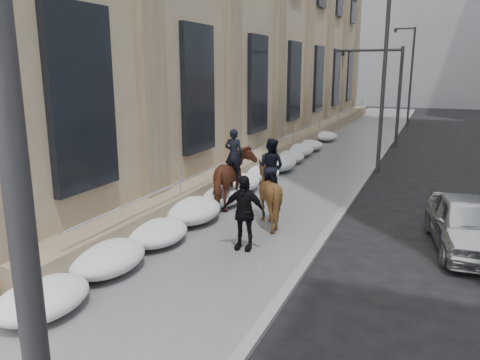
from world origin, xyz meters
name	(u,v)px	position (x,y,z in m)	size (l,w,h in m)	color
ground	(162,288)	(0.00, 0.00, 0.00)	(140.00, 140.00, 0.00)	black
sidewalk	(293,185)	(0.00, 10.00, 0.06)	(5.00, 80.00, 0.12)	#58585B
curb	(357,191)	(2.62, 10.00, 0.06)	(0.24, 80.00, 0.12)	slate
bg_building_far	(370,35)	(-6.00, 72.00, 10.00)	(24.00, 12.00, 20.00)	gray
streetlight_mid	(381,72)	(2.74, 14.00, 4.58)	(1.71, 0.24, 8.00)	#2D2D30
streetlight_far	(410,70)	(2.74, 34.00, 4.58)	(1.71, 0.24, 8.00)	#2D2D30
traffic_signal	(384,81)	(2.07, 22.00, 4.00)	(4.10, 0.22, 6.00)	#2D2D30
snow_bank	(243,182)	(-1.42, 8.11, 0.47)	(1.70, 18.10, 0.76)	white
mounted_horse_left	(234,177)	(-0.87, 5.96, 1.18)	(1.32, 2.46, 2.66)	#502718
mounted_horse_right	(269,189)	(0.78, 4.79, 1.18)	(1.75, 1.90, 2.59)	#3D2511
pedestrian	(244,212)	(0.88, 2.59, 1.11)	(1.16, 0.48, 1.97)	black
car_silver	(467,223)	(6.24, 5.14, 0.72)	(1.71, 4.24, 1.44)	#A6AAAE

